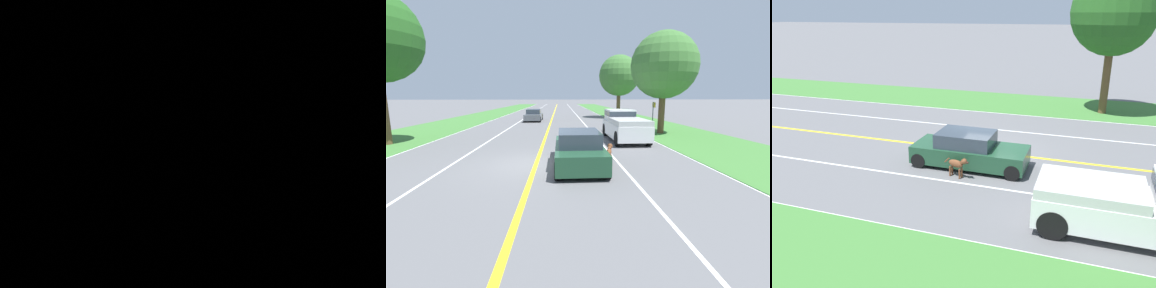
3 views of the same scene
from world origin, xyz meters
TOP-DOWN VIEW (x-y plane):
  - ground_plane at (0.00, 0.00)m, footprint 400.00×400.00m
  - centre_divider_line at (0.00, 0.00)m, footprint 0.18×160.00m
  - lane_edge_line_right at (7.00, 0.00)m, footprint 0.14×160.00m
  - lane_dash_same_dir at (3.50, 0.00)m, footprint 0.10×160.00m
  - lane_dash_oncoming at (-3.50, 0.00)m, footprint 0.10×160.00m
  - grass_verge_right at (10.00, 0.00)m, footprint 6.00×160.00m
  - ego_car at (1.78, -0.24)m, footprint 1.92×4.67m
  - dog at (3.04, -0.30)m, footprint 0.45×1.12m
  - pickup_truck at (5.16, 5.87)m, footprint 2.05×5.26m
  - oncoming_car at (-1.98, 19.24)m, footprint 1.83×4.22m
  - roadside_tree_right_near at (8.67, 8.46)m, footprint 4.82×4.82m
  - roadside_tree_right_far at (8.67, 23.05)m, footprint 5.17×5.17m
  - street_sign at (8.49, 9.69)m, footprint 0.11×0.64m

SIDE VIEW (x-z plane):
  - ground_plane at x=0.00m, z-range 0.00..0.00m
  - centre_divider_line at x=0.00m, z-range 0.00..0.01m
  - lane_edge_line_right at x=7.00m, z-range 0.00..0.01m
  - lane_dash_same_dir at x=3.50m, z-range 0.00..0.01m
  - lane_dash_oncoming at x=-3.50m, z-range 0.00..0.01m
  - grass_verge_right at x=10.00m, z-range 0.00..0.03m
  - dog at x=3.04m, z-range 0.12..0.98m
  - oncoming_car at x=-1.98m, z-range -0.04..1.29m
  - ego_car at x=1.78m, z-range -0.06..1.39m
  - pickup_truck at x=5.16m, z-range 0.02..1.92m
  - street_sign at x=8.49m, z-range 0.31..2.68m
  - roadside_tree_right_near at x=8.67m, z-range 1.28..8.71m
  - roadside_tree_right_far at x=8.67m, z-range 1.39..9.37m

